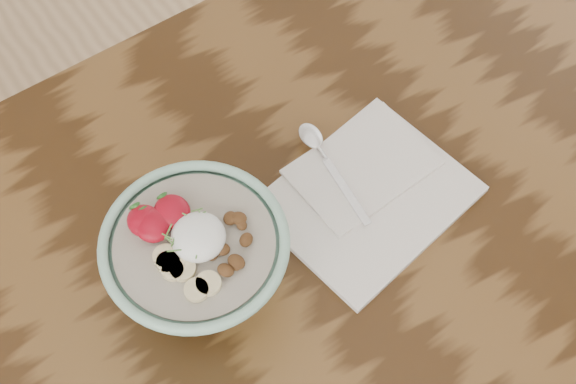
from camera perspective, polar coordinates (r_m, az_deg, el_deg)
name	(u,v)px	position (r cm, az deg, el deg)	size (l,w,h in cm)	color
table	(189,371)	(105.58, -7.04, -12.52)	(160.00, 90.00, 75.00)	#351F0D
breakfast_bowl	(197,260)	(92.79, -6.46, -4.79)	(21.28, 21.28, 14.33)	#8EBFA9
napkin	(367,191)	(104.51, 5.61, 0.05)	(27.59, 23.68, 1.52)	white
spoon	(319,149)	(105.98, 2.24, 3.06)	(3.88, 17.28, 0.90)	silver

